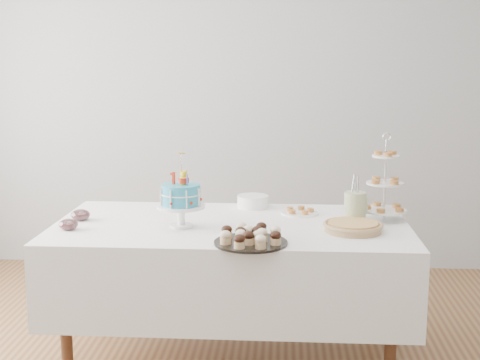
# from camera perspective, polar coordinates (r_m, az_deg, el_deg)

# --- Properties ---
(walls) EXTENTS (5.04, 4.04, 2.70)m
(walls) POSITION_cam_1_polar(r_m,az_deg,el_deg) (3.25, -1.19, 4.96)
(walls) COLOR #A5A8AB
(walls) RESTS_ON floor
(table) EXTENTS (1.92, 1.02, 0.77)m
(table) POSITION_cam_1_polar(r_m,az_deg,el_deg) (3.70, -0.73, -7.13)
(table) COLOR white
(table) RESTS_ON floor
(birthday_cake) EXTENTS (0.26, 0.26, 0.40)m
(birthday_cake) POSITION_cam_1_polar(r_m,az_deg,el_deg) (3.55, -5.05, -2.34)
(birthday_cake) COLOR white
(birthday_cake) RESTS_ON table
(cupcake_tray) EXTENTS (0.36, 0.36, 0.08)m
(cupcake_tray) POSITION_cam_1_polar(r_m,az_deg,el_deg) (3.24, 0.93, -4.79)
(cupcake_tray) COLOR black
(cupcake_tray) RESTS_ON table
(pie) EXTENTS (0.31, 0.31, 0.05)m
(pie) POSITION_cam_1_polar(r_m,az_deg,el_deg) (3.51, 9.62, -3.91)
(pie) COLOR tan
(pie) RESTS_ON table
(tiered_stand) EXTENTS (0.25, 0.25, 0.49)m
(tiered_stand) POSITION_cam_1_polar(r_m,az_deg,el_deg) (3.77, 12.27, -0.31)
(tiered_stand) COLOR silver
(tiered_stand) RESTS_ON table
(plate_stack) EXTENTS (0.19, 0.19, 0.07)m
(plate_stack) POSITION_cam_1_polar(r_m,az_deg,el_deg) (4.01, 1.10, -1.85)
(plate_stack) COLOR white
(plate_stack) RESTS_ON table
(pastry_plate) EXTENTS (0.22, 0.22, 0.03)m
(pastry_plate) POSITION_cam_1_polar(r_m,az_deg,el_deg) (3.87, 5.12, -2.69)
(pastry_plate) COLOR white
(pastry_plate) RESTS_ON table
(jam_bowl_a) EXTENTS (0.10, 0.10, 0.06)m
(jam_bowl_a) POSITION_cam_1_polar(r_m,az_deg,el_deg) (3.61, -14.43, -3.71)
(jam_bowl_a) COLOR silver
(jam_bowl_a) RESTS_ON table
(jam_bowl_b) EXTENTS (0.10, 0.10, 0.06)m
(jam_bowl_b) POSITION_cam_1_polar(r_m,az_deg,el_deg) (3.81, -13.45, -2.93)
(jam_bowl_b) COLOR silver
(jam_bowl_b) RESTS_ON table
(utensil_pitcher) EXTENTS (0.13, 0.12, 0.27)m
(utensil_pitcher) POSITION_cam_1_polar(r_m,az_deg,el_deg) (3.67, 9.79, -2.25)
(utensil_pitcher) COLOR beige
(utensil_pitcher) RESTS_ON table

